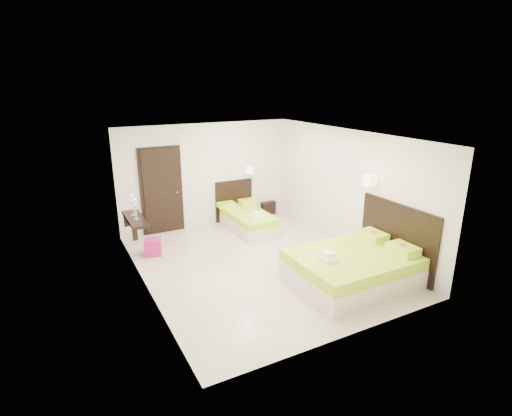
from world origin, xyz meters
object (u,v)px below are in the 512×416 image
bed_double (356,265)px  ottoman (153,247)px  bed_single (247,218)px  nightstand (266,207)px

bed_double → ottoman: size_ratio=6.41×
bed_single → ottoman: bed_single is taller
bed_double → ottoman: bearing=135.5°
bed_double → nightstand: bearing=83.3°
nightstand → ottoman: bearing=-168.9°
bed_single → ottoman: bearing=-168.8°
ottoman → nightstand: bearing=20.4°
bed_single → nightstand: 1.31m
bed_single → nightstand: size_ratio=4.21×
bed_single → ottoman: (-2.50, -0.49, -0.10)m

